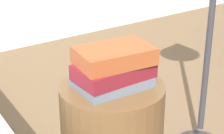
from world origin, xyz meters
TOP-DOWN VIEW (x-y plane):
  - book_slate at (0.00, -0.00)m, footprint 0.27×0.20m
  - book_maroon at (-0.00, -0.01)m, footprint 0.28×0.17m
  - book_rust at (0.01, -0.01)m, footprint 0.29×0.21m

SIDE VIEW (x-z plane):
  - book_slate at x=0.00m, z-range 0.55..0.59m
  - book_maroon at x=0.00m, z-range 0.59..0.64m
  - book_rust at x=0.01m, z-range 0.64..0.71m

